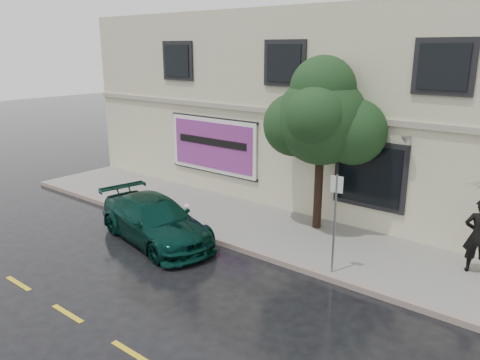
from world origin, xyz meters
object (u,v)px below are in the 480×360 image
Objects in this scene: car at (155,220)px; street_tree at (322,120)px; fire_hydrant at (187,214)px; pedestrian at (479,236)px.

street_tree is (3.45, 3.72, 2.91)m from car.
car reaches higher than fire_hydrant.
pedestrian is at bearing -0.90° from fire_hydrant.
car is 0.95× the size of street_tree.
street_tree reaches higher than car.
pedestrian is 2.86× the size of fire_hydrant.
pedestrian is at bearing -2.38° from street_tree.
car is 5.85m from street_tree.
street_tree is (-4.70, 0.20, 2.45)m from pedestrian.
street_tree is 7.00× the size of fire_hydrant.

